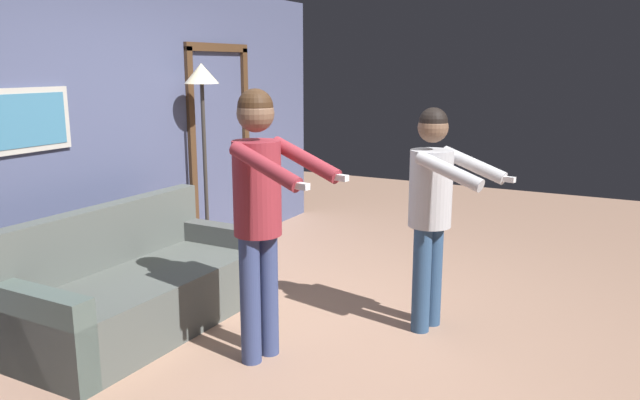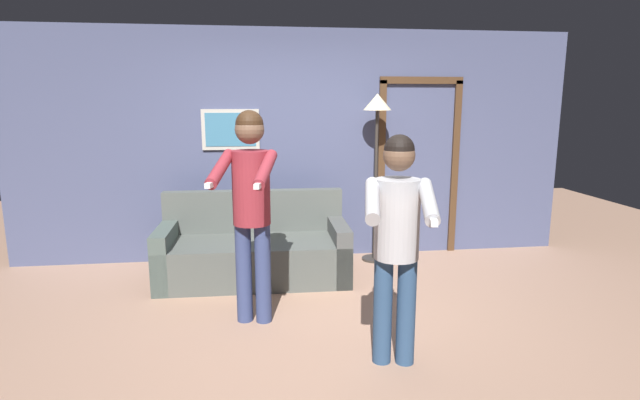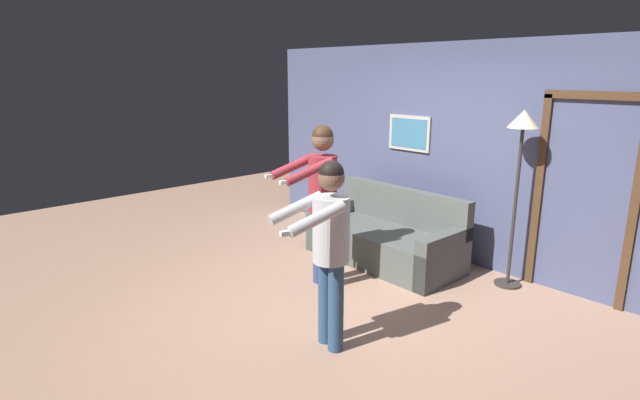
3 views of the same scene
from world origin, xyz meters
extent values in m
plane|color=tan|center=(0.00, 0.00, 0.00)|extent=(12.00, 12.00, 0.00)
cube|color=#484F71|center=(0.00, 1.99, 1.30)|extent=(6.40, 0.06, 2.60)
cube|color=#B7B2A8|center=(-0.73, 1.94, 1.50)|extent=(0.63, 0.02, 0.45)
cube|color=teal|center=(-0.73, 1.93, 1.50)|extent=(0.55, 0.01, 0.37)
cube|color=#4C331E|center=(0.99, 1.94, 1.02)|extent=(0.08, 0.04, 2.04)
cube|color=#4C331E|center=(1.89, 1.94, 1.02)|extent=(0.08, 0.04, 2.04)
cube|color=#4C331E|center=(1.44, 1.94, 2.04)|extent=(0.98, 0.04, 0.08)
cube|color=#505551|center=(-0.50, 1.22, 0.21)|extent=(1.91, 0.88, 0.42)
cube|color=#505551|center=(-0.50, 1.57, 0.65)|extent=(1.90, 0.17, 0.45)
cube|color=#4A5853|center=(-1.37, 1.23, 0.29)|extent=(0.17, 0.85, 0.58)
cube|color=#4E514F|center=(0.37, 1.20, 0.29)|extent=(0.17, 0.85, 0.58)
cylinder|color=#332D28|center=(0.87, 1.70, 0.01)|extent=(0.28, 0.28, 0.02)
cylinder|color=#332D28|center=(0.87, 1.70, 0.87)|extent=(0.04, 0.04, 1.68)
cone|color=#F9EAB7|center=(0.87, 1.70, 1.80)|extent=(0.31, 0.31, 0.18)
cylinder|color=navy|center=(-0.58, 0.24, 0.42)|extent=(0.13, 0.13, 0.83)
cylinder|color=navy|center=(-0.43, 0.20, 0.42)|extent=(0.13, 0.13, 0.83)
cylinder|color=maroon|center=(-0.51, 0.22, 1.13)|extent=(0.30, 0.30, 0.59)
sphere|color=brown|center=(-0.51, 0.22, 1.59)|extent=(0.23, 0.23, 0.23)
sphere|color=#382314|center=(-0.51, 0.22, 1.63)|extent=(0.22, 0.22, 0.22)
cylinder|color=maroon|center=(-0.73, 0.01, 1.31)|extent=(0.20, 0.53, 0.25)
cube|color=white|center=(-0.78, -0.23, 1.23)|extent=(0.07, 0.16, 0.04)
cylinder|color=maroon|center=(-0.39, -0.06, 1.31)|extent=(0.20, 0.53, 0.25)
cube|color=white|center=(-0.45, -0.30, 1.23)|extent=(0.07, 0.16, 0.04)
cylinder|color=navy|center=(0.38, -0.57, 0.38)|extent=(0.13, 0.13, 0.76)
cylinder|color=navy|center=(0.54, -0.60, 0.38)|extent=(0.13, 0.13, 0.76)
cylinder|color=#B2B2B7|center=(0.46, -0.58, 1.03)|extent=(0.30, 0.30, 0.54)
sphere|color=brown|center=(0.46, -0.58, 1.46)|extent=(0.21, 0.21, 0.21)
sphere|color=black|center=(0.46, -0.58, 1.49)|extent=(0.20, 0.20, 0.20)
cylinder|color=#B2B2B7|center=(0.24, -0.77, 1.20)|extent=(0.19, 0.49, 0.23)
cylinder|color=#B2B2B7|center=(0.58, -0.84, 1.20)|extent=(0.19, 0.49, 0.23)
cube|color=white|center=(0.53, -1.07, 1.13)|extent=(0.07, 0.16, 0.04)
camera|label=1|loc=(-3.66, -1.88, 1.87)|focal=35.00mm
camera|label=2|loc=(-0.47, -3.72, 1.79)|focal=28.00mm
camera|label=3|loc=(3.20, -3.22, 2.25)|focal=28.00mm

